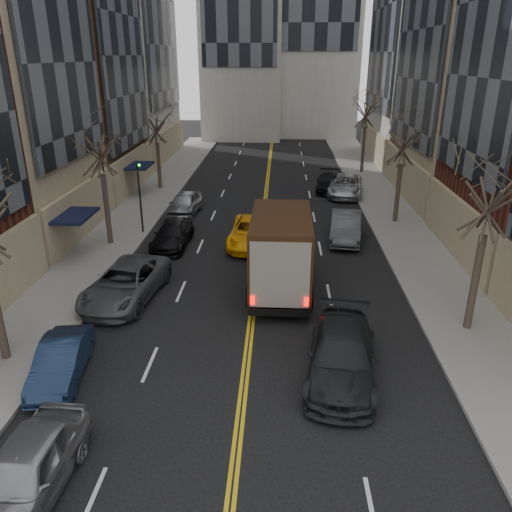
% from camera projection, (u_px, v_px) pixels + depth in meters
% --- Properties ---
extents(sidewalk_left, '(4.00, 66.00, 0.15)m').
position_uv_depth(sidewalk_left, '(139.00, 209.00, 35.90)').
color(sidewalk_left, slate).
rests_on(sidewalk_left, ground).
extents(sidewalk_right, '(4.00, 66.00, 0.15)m').
position_uv_depth(sidewalk_right, '(391.00, 213.00, 35.09)').
color(sidewalk_right, slate).
rests_on(sidewalk_right, ground).
extents(tree_lf_mid, '(3.20, 3.20, 8.91)m').
position_uv_depth(tree_lf_mid, '(98.00, 131.00, 26.96)').
color(tree_lf_mid, '#382D23').
rests_on(tree_lf_mid, sidewalk_left).
extents(tree_lf_far, '(3.20, 3.20, 8.12)m').
position_uv_depth(tree_lf_far, '(155.00, 115.00, 39.21)').
color(tree_lf_far, '#382D23').
rests_on(tree_lf_far, sidewalk_left).
extents(tree_rt_near, '(3.20, 3.20, 8.71)m').
position_uv_depth(tree_rt_near, '(495.00, 174.00, 17.90)').
color(tree_rt_near, '#382D23').
rests_on(tree_rt_near, sidewalk_right).
extents(tree_rt_mid, '(3.20, 3.20, 8.32)m').
position_uv_depth(tree_rt_mid, '(405.00, 128.00, 30.96)').
color(tree_rt_mid, '#382D23').
rests_on(tree_rt_mid, sidewalk_right).
extents(tree_rt_far, '(3.20, 3.20, 9.11)m').
position_uv_depth(tree_rt_far, '(367.00, 99.00, 44.63)').
color(tree_rt_far, '#382D23').
rests_on(tree_rt_far, sidewalk_right).
extents(traffic_signal, '(0.29, 0.26, 4.70)m').
position_uv_depth(traffic_signal, '(139.00, 190.00, 30.17)').
color(traffic_signal, black).
rests_on(traffic_signal, sidewalk_left).
extents(ups_truck, '(2.96, 7.07, 3.85)m').
position_uv_depth(ups_truck, '(281.00, 251.00, 23.16)').
color(ups_truck, black).
rests_on(ups_truck, ground).
extents(observer_sedan, '(3.04, 5.90, 1.64)m').
position_uv_depth(observer_sedan, '(342.00, 356.00, 17.15)').
color(observer_sedan, black).
rests_on(observer_sedan, ground).
extents(taxi, '(2.74, 5.58, 1.52)m').
position_uv_depth(taxi, '(252.00, 232.00, 29.22)').
color(taxi, '#FFB00A').
rests_on(taxi, ground).
extents(pedestrian, '(0.59, 0.77, 1.86)m').
position_uv_depth(pedestrian, '(272.00, 262.00, 24.53)').
color(pedestrian, black).
rests_on(pedestrian, ground).
extents(parked_lf_a, '(2.02, 4.68, 1.57)m').
position_uv_depth(parked_lf_a, '(26.00, 472.00, 12.41)').
color(parked_lf_a, '#93969A').
rests_on(parked_lf_a, ground).
extents(parked_lf_b, '(1.96, 4.21, 1.34)m').
position_uv_depth(parked_lf_b, '(61.00, 361.00, 17.11)').
color(parked_lf_b, '#12203A').
rests_on(parked_lf_b, ground).
extents(parked_lf_c, '(3.41, 6.07, 1.60)m').
position_uv_depth(parked_lf_c, '(126.00, 283.00, 22.63)').
color(parked_lf_c, '#484B4F').
rests_on(parked_lf_c, ground).
extents(parked_lf_d, '(2.06, 4.75, 1.36)m').
position_uv_depth(parked_lf_d, '(173.00, 235.00, 29.04)').
color(parked_lf_d, black).
rests_on(parked_lf_d, ground).
extents(parked_lf_e, '(2.21, 4.66, 1.54)m').
position_uv_depth(parked_lf_e, '(185.00, 204.00, 34.71)').
color(parked_lf_e, '#9C9FA3').
rests_on(parked_lf_e, ground).
extents(parked_rt_a, '(2.35, 5.13, 1.63)m').
position_uv_depth(parked_rt_a, '(346.00, 227.00, 29.97)').
color(parked_rt_a, '#43464A').
rests_on(parked_rt_a, ground).
extents(parked_rt_b, '(3.35, 5.94, 1.57)m').
position_uv_depth(parked_rt_b, '(345.00, 185.00, 39.52)').
color(parked_rt_b, '#B1B4B9').
rests_on(parked_rt_b, ground).
extents(parked_rt_c, '(2.47, 4.97, 1.39)m').
position_uv_depth(parked_rt_c, '(329.00, 182.00, 40.90)').
color(parked_rt_c, black).
rests_on(parked_rt_c, ground).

